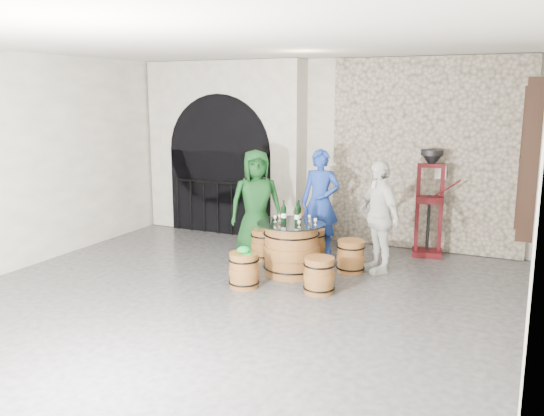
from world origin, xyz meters
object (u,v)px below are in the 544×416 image
at_px(person_white, 379,217).
at_px(side_barrel, 305,229).
at_px(barrel_stool_near_left, 244,270).
at_px(person_blue, 320,202).
at_px(barrel_stool_far, 312,244).
at_px(barrel_table, 291,249).
at_px(wine_bottle_right, 299,213).
at_px(person_green, 256,203).
at_px(barrel_stool_left, 264,244).
at_px(barrel_stool_right, 351,256).
at_px(corking_press, 430,195).
at_px(barrel_stool_near_right, 319,275).
at_px(wine_bottle_center, 297,215).
at_px(wine_bottle_left, 284,213).

distance_m(person_white, side_barrel, 1.84).
xyz_separation_m(barrel_stool_near_left, person_blue, (0.34, 2.05, 0.62)).
bearing_deg(barrel_stool_far, person_blue, 90.76).
bearing_deg(barrel_table, wine_bottle_right, 39.71).
bearing_deg(person_blue, person_green, -157.40).
xyz_separation_m(barrel_table, person_green, (-0.92, 0.70, 0.48)).
xyz_separation_m(barrel_stool_left, person_white, (1.81, 0.12, 0.59)).
bearing_deg(barrel_stool_right, corking_press, 57.87).
bearing_deg(side_barrel, barrel_stool_right, -43.49).
height_order(barrel_stool_near_left, person_blue, person_blue).
distance_m(barrel_stool_right, side_barrel, 1.61).
bearing_deg(person_blue, barrel_stool_near_right, -77.77).
distance_m(barrel_stool_near_left, side_barrel, 2.37).
distance_m(barrel_table, barrel_stool_far, 0.90).
bearing_deg(barrel_stool_left, person_green, 142.73).
bearing_deg(person_white, barrel_stool_right, -105.06).
relative_size(person_green, corking_press, 1.00).
height_order(barrel_stool_far, wine_bottle_center, wine_bottle_center).
height_order(barrel_stool_far, person_green, person_green).
distance_m(person_green, person_white, 2.03).
bearing_deg(barrel_stool_near_right, wine_bottle_center, 134.66).
xyz_separation_m(barrel_stool_left, person_green, (-0.22, 0.17, 0.62)).
xyz_separation_m(barrel_stool_right, person_white, (0.35, 0.20, 0.59)).
xyz_separation_m(barrel_stool_near_right, wine_bottle_left, (-0.77, 0.57, 0.66)).
bearing_deg(wine_bottle_center, barrel_stool_left, 144.81).
height_order(wine_bottle_left, wine_bottle_right, same).
relative_size(wine_bottle_right, corking_press, 0.19).
bearing_deg(barrel_table, barrel_stool_near_left, -113.59).
xyz_separation_m(barrel_stool_right, side_barrel, (-1.17, 1.11, 0.06)).
relative_size(barrel_stool_far, wine_bottle_right, 1.50).
bearing_deg(side_barrel, barrel_stool_near_right, -63.78).
xyz_separation_m(barrel_stool_left, wine_bottle_center, (0.80, -0.57, 0.66)).
height_order(barrel_stool_near_left, wine_bottle_left, wine_bottle_left).
bearing_deg(wine_bottle_center, person_green, 144.36).
relative_size(barrel_table, wine_bottle_right, 3.08).
xyz_separation_m(wine_bottle_center, corking_press, (1.53, 1.86, 0.10)).
distance_m(barrel_stool_far, barrel_stool_near_right, 1.63).
xyz_separation_m(wine_bottle_left, side_barrel, (-0.29, 1.58, -0.60)).
bearing_deg(person_blue, barrel_stool_near_left, -107.29).
xyz_separation_m(person_white, side_barrel, (-1.51, 0.90, -0.53)).
bearing_deg(barrel_stool_right, barrel_stool_left, 176.67).
relative_size(barrel_stool_left, barrel_stool_right, 1.00).
relative_size(wine_bottle_right, side_barrel, 0.53).
bearing_deg(side_barrel, wine_bottle_left, -79.63).
relative_size(barrel_stool_left, barrel_stool_near_right, 1.00).
distance_m(barrel_stool_near_right, wine_bottle_center, 1.03).
xyz_separation_m(person_blue, side_barrel, (-0.39, 0.32, -0.56)).
bearing_deg(barrel_stool_near_left, wine_bottle_left, 73.08).
relative_size(wine_bottle_center, wine_bottle_right, 1.00).
bearing_deg(barrel_stool_left, barrel_table, -37.27).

